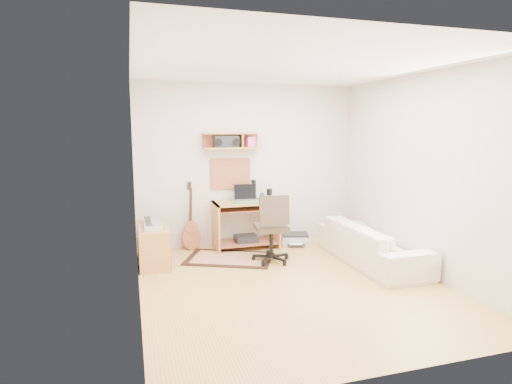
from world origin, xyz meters
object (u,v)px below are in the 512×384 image
object	(u,v)px
printer	(295,239)
task_chair	(271,227)
cabinet	(153,245)
desk	(246,225)
sofa	(372,237)

from	to	relation	value
printer	task_chair	bearing A→B (deg)	-114.84
cabinet	printer	bearing A→B (deg)	9.48
desk	cabinet	world-z (taller)	desk
desk	sofa	bearing A→B (deg)	-40.28
cabinet	printer	distance (m)	2.34
cabinet	sofa	bearing A→B (deg)	-16.13
task_chair	sofa	bearing A→B (deg)	-11.01
desk	printer	world-z (taller)	desk
task_chair	sofa	world-z (taller)	task_chair
sofa	desk	bearing A→B (deg)	49.72
desk	sofa	size ratio (longest dim) A/B	0.52
cabinet	printer	world-z (taller)	cabinet
desk	sofa	distance (m)	1.96
task_chair	sofa	xyz separation A→B (m)	(1.34, -0.46, -0.13)
desk	cabinet	size ratio (longest dim) A/B	1.11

